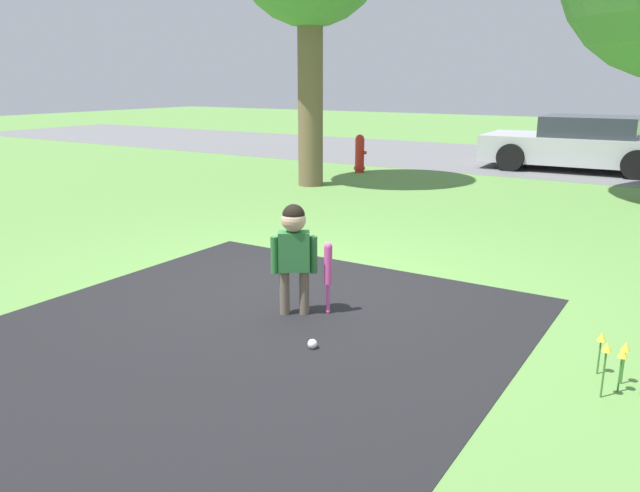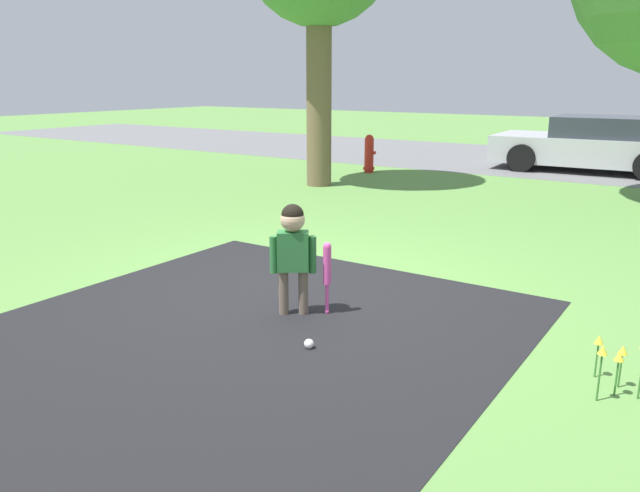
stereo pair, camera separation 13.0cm
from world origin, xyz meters
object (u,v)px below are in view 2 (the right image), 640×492
object	(u,v)px
parked_car	(593,145)
baseball_bat	(327,268)
sports_ball	(309,344)
fire_hydrant	(369,154)
child	(293,244)

from	to	relation	value
parked_car	baseball_bat	bearing A→B (deg)	86.87
sports_ball	fire_hydrant	bearing A→B (deg)	116.60
child	parked_car	world-z (taller)	parked_car
baseball_bat	sports_ball	distance (m)	0.81
parked_car	sports_ball	bearing A→B (deg)	88.34
sports_ball	baseball_bat	bearing A→B (deg)	112.46
sports_ball	parked_car	bearing A→B (deg)	90.93
sports_ball	parked_car	world-z (taller)	parked_car
baseball_bat	parked_car	bearing A→B (deg)	89.46
parked_car	fire_hydrant	bearing A→B (deg)	34.01
baseball_bat	fire_hydrant	world-z (taller)	fire_hydrant
child	fire_hydrant	xyz separation A→B (m)	(-3.55, 7.60, -0.22)
sports_ball	child	bearing A→B (deg)	135.07
fire_hydrant	parked_car	bearing A→B (deg)	36.61
child	sports_ball	bearing A→B (deg)	-79.05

